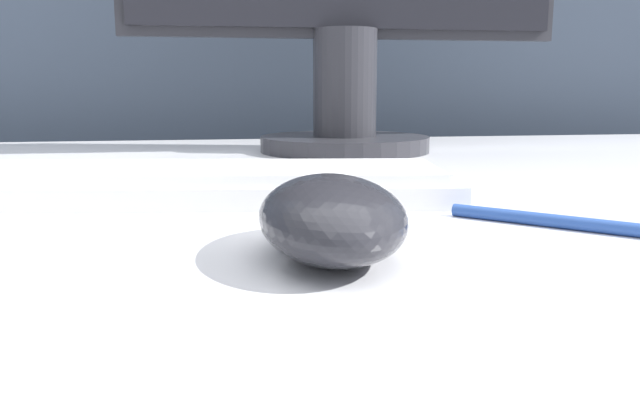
# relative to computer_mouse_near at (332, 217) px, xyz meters

# --- Properties ---
(partition_panel) EXTENTS (5.00, 0.03, 1.38)m
(partition_panel) POSITION_rel_computer_mouse_near_xyz_m (-0.04, 0.86, -0.06)
(partition_panel) COLOR #333D4C
(partition_panel) RESTS_ON ground_plane
(computer_mouse_near) EXTENTS (0.08, 0.12, 0.04)m
(computer_mouse_near) POSITION_rel_computer_mouse_near_xyz_m (0.00, 0.00, 0.00)
(computer_mouse_near) COLOR #232328
(computer_mouse_near) RESTS_ON desk
(keyboard) EXTENTS (0.41, 0.16, 0.02)m
(keyboard) POSITION_rel_computer_mouse_near_xyz_m (-0.08, 0.18, -0.01)
(keyboard) COLOR silver
(keyboard) RESTS_ON desk
(pen) EXTENTS (0.10, 0.09, 0.01)m
(pen) POSITION_rel_computer_mouse_near_xyz_m (0.14, 0.04, -0.02)
(pen) COLOR #284C9E
(pen) RESTS_ON desk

